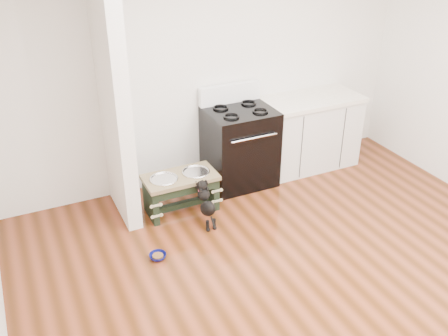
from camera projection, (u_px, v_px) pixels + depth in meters
ground at (326, 300)px, 4.26m from camera, size 5.00×5.00×0.00m
room_shell at (349, 126)px, 3.49m from camera, size 5.00×5.00×5.00m
partition_wall at (113, 94)px, 4.85m from camera, size 0.15×0.80×2.70m
oven_range at (240, 145)px, 5.85m from camera, size 0.76×0.69×1.14m
cabinet_run at (309, 132)px, 6.24m from camera, size 1.24×0.64×0.91m
dog_feeder at (181, 186)px, 5.36m from camera, size 0.78×0.42×0.45m
puppy at (206, 203)px, 5.14m from camera, size 0.14×0.40×0.48m
floor_bowl at (158, 256)px, 4.74m from camera, size 0.18×0.18×0.05m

